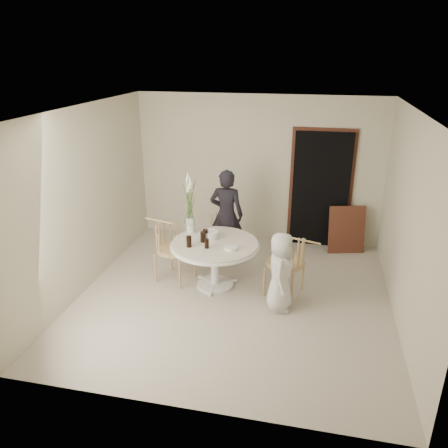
% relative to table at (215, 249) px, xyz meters
% --- Properties ---
extents(ground, '(4.50, 4.50, 0.00)m').
position_rel_table_xyz_m(ground, '(0.35, -0.25, -0.62)').
color(ground, '#BBB3A0').
rests_on(ground, ground).
extents(room_shell, '(4.50, 4.50, 4.50)m').
position_rel_table_xyz_m(room_shell, '(0.35, -0.25, 1.00)').
color(room_shell, white).
rests_on(room_shell, ground).
extents(doorway, '(1.00, 0.10, 2.10)m').
position_rel_table_xyz_m(doorway, '(1.50, 1.94, 0.43)').
color(doorway, black).
rests_on(doorway, ground).
extents(door_trim, '(1.12, 0.03, 2.22)m').
position_rel_table_xyz_m(door_trim, '(1.50, 1.98, 0.49)').
color(door_trim, brown).
rests_on(door_trim, ground).
extents(table, '(1.33, 1.33, 0.73)m').
position_rel_table_xyz_m(table, '(0.00, 0.00, 0.00)').
color(table, white).
rests_on(table, ground).
extents(picture_frame, '(0.67, 0.33, 0.85)m').
position_rel_table_xyz_m(picture_frame, '(2.01, 1.70, -0.19)').
color(picture_frame, brown).
rests_on(picture_frame, ground).
extents(chair_far, '(0.54, 0.57, 0.85)m').
position_rel_table_xyz_m(chair_far, '(-0.10, 1.07, -0.07)').
color(chair_far, tan).
rests_on(chair_far, ground).
extents(chair_right, '(0.66, 0.63, 0.94)m').
position_rel_table_xyz_m(chair_right, '(1.18, -0.04, -0.01)').
color(chair_right, tan).
rests_on(chair_right, ground).
extents(chair_left, '(0.66, 0.63, 0.97)m').
position_rel_table_xyz_m(chair_left, '(-0.79, 0.11, 0.01)').
color(chair_left, tan).
rests_on(chair_left, ground).
extents(girl, '(0.59, 0.39, 1.58)m').
position_rel_table_xyz_m(girl, '(-0.04, 1.03, 0.18)').
color(girl, black).
rests_on(girl, ground).
extents(boy, '(0.37, 0.56, 1.15)m').
position_rel_table_xyz_m(boy, '(1.03, -0.43, -0.04)').
color(boy, silver).
rests_on(boy, ground).
extents(birthday_cake, '(0.24, 0.24, 0.17)m').
position_rel_table_xyz_m(birthday_cake, '(-0.10, 0.14, 0.17)').
color(birthday_cake, white).
rests_on(birthday_cake, table).
extents(cola_tumbler_a, '(0.10, 0.10, 0.17)m').
position_rel_table_xyz_m(cola_tumbler_a, '(-0.33, -0.22, 0.20)').
color(cola_tumbler_a, black).
rests_on(cola_tumbler_a, table).
extents(cola_tumbler_b, '(0.08, 0.08, 0.14)m').
position_rel_table_xyz_m(cola_tumbler_b, '(-0.07, -0.21, 0.18)').
color(cola_tumbler_b, black).
rests_on(cola_tumbler_b, table).
extents(cola_tumbler_c, '(0.08, 0.08, 0.16)m').
position_rel_table_xyz_m(cola_tumbler_c, '(-0.18, -0.01, 0.19)').
color(cola_tumbler_c, black).
rests_on(cola_tumbler_c, table).
extents(cola_tumbler_d, '(0.08, 0.08, 0.17)m').
position_rel_table_xyz_m(cola_tumbler_d, '(-0.16, 0.06, 0.20)').
color(cola_tumbler_d, black).
rests_on(cola_tumbler_d, table).
extents(plate_stack, '(0.19, 0.19, 0.05)m').
position_rel_table_xyz_m(plate_stack, '(0.28, -0.19, 0.14)').
color(plate_stack, white).
rests_on(plate_stack, table).
extents(flower_vase, '(0.13, 0.13, 1.00)m').
position_rel_table_xyz_m(flower_vase, '(-0.46, 0.30, 0.58)').
color(flower_vase, silver).
rests_on(flower_vase, table).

